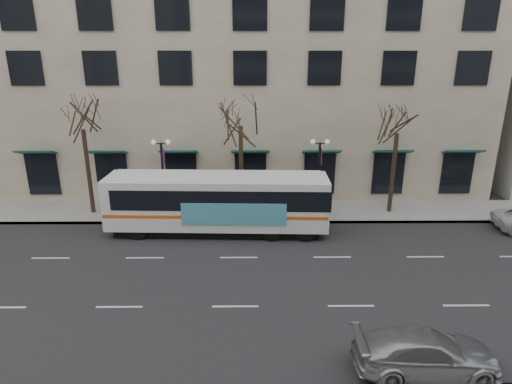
{
  "coord_description": "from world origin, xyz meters",
  "views": [
    {
      "loc": [
        0.77,
        -18.24,
        10.47
      ],
      "look_at": [
        0.92,
        1.34,
        4.0
      ],
      "focal_mm": 30.0,
      "sensor_mm": 36.0,
      "label": 1
    }
  ],
  "objects_px": {
    "city_bus": "(219,201)",
    "silver_car": "(426,353)",
    "lamp_post_right": "(319,174)",
    "tree_far_left": "(81,114)",
    "tree_far_mid": "(240,111)",
    "tree_far_right": "(399,118)",
    "lamp_post_left": "(163,174)"
  },
  "relations": [
    {
      "from": "city_bus",
      "to": "silver_car",
      "type": "height_order",
      "value": "city_bus"
    },
    {
      "from": "lamp_post_right",
      "to": "city_bus",
      "type": "bearing_deg",
      "value": -159.01
    },
    {
      "from": "city_bus",
      "to": "silver_car",
      "type": "distance_m",
      "value": 14.42
    },
    {
      "from": "tree_far_left",
      "to": "city_bus",
      "type": "xyz_separation_m",
      "value": [
        8.73,
        -3.01,
        -4.76
      ]
    },
    {
      "from": "tree_far_mid",
      "to": "silver_car",
      "type": "distance_m",
      "value": 17.54
    },
    {
      "from": "tree_far_right",
      "to": "lamp_post_left",
      "type": "distance_m",
      "value": 15.4
    },
    {
      "from": "lamp_post_left",
      "to": "lamp_post_right",
      "type": "bearing_deg",
      "value": 0.0
    },
    {
      "from": "lamp_post_right",
      "to": "tree_far_mid",
      "type": "bearing_deg",
      "value": 173.17
    },
    {
      "from": "tree_far_mid",
      "to": "lamp_post_right",
      "type": "xyz_separation_m",
      "value": [
        5.01,
        -0.6,
        -3.96
      ]
    },
    {
      "from": "tree_far_mid",
      "to": "city_bus",
      "type": "relative_size",
      "value": 0.65
    },
    {
      "from": "tree_far_right",
      "to": "city_bus",
      "type": "distance_m",
      "value": 12.49
    },
    {
      "from": "tree_far_right",
      "to": "lamp_post_right",
      "type": "bearing_deg",
      "value": -173.15
    },
    {
      "from": "tree_far_mid",
      "to": "city_bus",
      "type": "height_order",
      "value": "tree_far_mid"
    },
    {
      "from": "tree_far_right",
      "to": "silver_car",
      "type": "distance_m",
      "value": 16.39
    },
    {
      "from": "tree_far_right",
      "to": "tree_far_mid",
      "type": "bearing_deg",
      "value": 180.0
    },
    {
      "from": "tree_far_mid",
      "to": "tree_far_right",
      "type": "height_order",
      "value": "tree_far_mid"
    },
    {
      "from": "tree_far_mid",
      "to": "tree_far_left",
      "type": "bearing_deg",
      "value": -180.0
    },
    {
      "from": "tree_far_mid",
      "to": "lamp_post_left",
      "type": "relative_size",
      "value": 1.64
    },
    {
      "from": "lamp_post_left",
      "to": "lamp_post_right",
      "type": "xyz_separation_m",
      "value": [
        10.0,
        0.0,
        0.0
      ]
    },
    {
      "from": "lamp_post_left",
      "to": "city_bus",
      "type": "bearing_deg",
      "value": -32.86
    },
    {
      "from": "lamp_post_right",
      "to": "tree_far_left",
      "type": "bearing_deg",
      "value": 177.71
    },
    {
      "from": "silver_car",
      "to": "tree_far_mid",
      "type": "bearing_deg",
      "value": 23.96
    },
    {
      "from": "tree_far_left",
      "to": "tree_far_right",
      "type": "relative_size",
      "value": 1.03
    },
    {
      "from": "lamp_post_left",
      "to": "city_bus",
      "type": "relative_size",
      "value": 0.4
    },
    {
      "from": "tree_far_right",
      "to": "lamp_post_right",
      "type": "distance_m",
      "value": 6.11
    },
    {
      "from": "tree_far_left",
      "to": "lamp_post_right",
      "type": "distance_m",
      "value": 15.48
    },
    {
      "from": "city_bus",
      "to": "tree_far_mid",
      "type": "bearing_deg",
      "value": 69.05
    },
    {
      "from": "tree_far_left",
      "to": "tree_far_right",
      "type": "height_order",
      "value": "tree_far_left"
    },
    {
      "from": "tree_far_left",
      "to": "city_bus",
      "type": "bearing_deg",
      "value": -19.0
    },
    {
      "from": "tree_far_left",
      "to": "tree_far_right",
      "type": "bearing_deg",
      "value": 0.0
    },
    {
      "from": "lamp_post_left",
      "to": "lamp_post_right",
      "type": "distance_m",
      "value": 10.0
    },
    {
      "from": "tree_far_right",
      "to": "silver_car",
      "type": "xyz_separation_m",
      "value": [
        -3.35,
        -15.0,
        -5.71
      ]
    }
  ]
}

